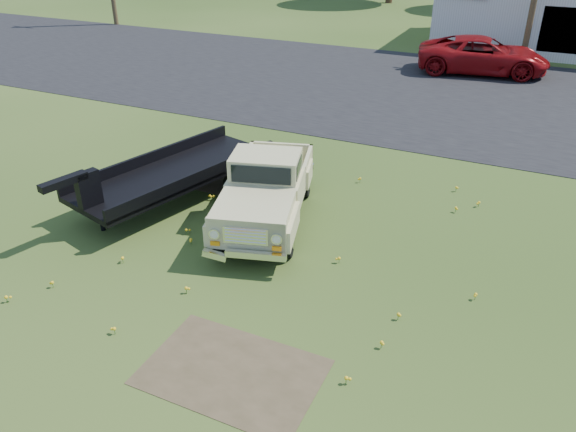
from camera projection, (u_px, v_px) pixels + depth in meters
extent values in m
plane|color=#274014|center=(241.00, 263.00, 12.52)|extent=(140.00, 140.00, 0.00)
cube|color=black|center=(409.00, 90.00, 24.43)|extent=(90.00, 14.00, 0.02)
cube|color=#473C25|center=(232.00, 372.00, 9.59)|extent=(3.00, 2.00, 0.01)
cube|color=#473C25|center=(240.00, 185.00, 16.04)|extent=(2.20, 1.60, 0.01)
cube|color=beige|center=(576.00, 11.00, 30.77)|extent=(14.00, 8.00, 4.00)
cube|color=black|center=(573.00, 31.00, 27.83)|extent=(3.00, 0.10, 2.20)
imported|color=maroon|center=(483.00, 56.00, 26.50)|extent=(6.36, 3.72, 1.66)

